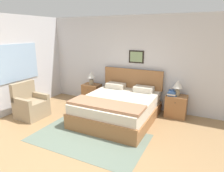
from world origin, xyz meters
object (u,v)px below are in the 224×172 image
object	(u,v)px
nightstand_near_window	(92,93)
armchair	(30,105)
table_lamp_near_window	(91,76)
bed	(118,107)
nightstand_by_door	(176,106)
table_lamp_by_door	(178,86)

from	to	relation	value
nightstand_near_window	armchair	bearing A→B (deg)	-115.52
nightstand_near_window	table_lamp_near_window	bearing A→B (deg)	-54.92
bed	nightstand_near_window	xyz separation A→B (m)	(-1.29, 0.81, -0.03)
nightstand_near_window	nightstand_by_door	distance (m)	2.57
nightstand_near_window	table_lamp_near_window	world-z (taller)	table_lamp_near_window
table_lamp_near_window	nightstand_near_window	bearing A→B (deg)	125.08
bed	table_lamp_near_window	distance (m)	1.59
nightstand_by_door	bed	bearing A→B (deg)	-147.77
armchair	nightstand_by_door	distance (m)	3.78
table_lamp_by_door	nightstand_near_window	bearing A→B (deg)	179.54
table_lamp_near_window	bed	bearing A→B (deg)	-31.86
nightstand_by_door	table_lamp_by_door	bearing A→B (deg)	-88.87
table_lamp_near_window	nightstand_by_door	bearing A→B (deg)	0.47
nightstand_near_window	nightstand_by_door	xyz separation A→B (m)	(2.57, 0.00, 0.00)
bed	nightstand_near_window	bearing A→B (deg)	147.77
table_lamp_near_window	table_lamp_by_door	bearing A→B (deg)	0.00
armchair	table_lamp_near_window	xyz separation A→B (m)	(0.82, 1.67, 0.53)
nightstand_by_door	table_lamp_near_window	xyz separation A→B (m)	(-2.56, -0.02, 0.56)
table_lamp_near_window	table_lamp_by_door	size ratio (longest dim) A/B	1.00
armchair	nightstand_by_door	size ratio (longest dim) A/B	1.59
armchair	table_lamp_by_door	size ratio (longest dim) A/B	2.21
nightstand_near_window	nightstand_by_door	size ratio (longest dim) A/B	1.00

